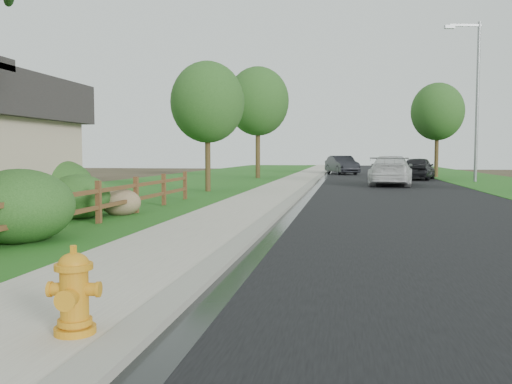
% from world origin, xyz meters
% --- Properties ---
extents(ground, '(120.00, 120.00, 0.00)m').
position_xyz_m(ground, '(0.00, 0.00, 0.00)').
color(ground, '#342A1C').
extents(road, '(8.00, 90.00, 0.02)m').
position_xyz_m(road, '(4.60, 35.00, 0.01)').
color(road, black).
rests_on(road, ground).
extents(curb, '(0.40, 90.00, 0.12)m').
position_xyz_m(curb, '(0.40, 35.00, 0.06)').
color(curb, gray).
rests_on(curb, ground).
extents(wet_gutter, '(0.50, 90.00, 0.00)m').
position_xyz_m(wet_gutter, '(0.75, 35.00, 0.02)').
color(wet_gutter, black).
rests_on(wet_gutter, road).
extents(sidewalk, '(2.20, 90.00, 0.10)m').
position_xyz_m(sidewalk, '(-0.90, 35.00, 0.05)').
color(sidewalk, gray).
rests_on(sidewalk, ground).
extents(grass_strip, '(1.60, 90.00, 0.06)m').
position_xyz_m(grass_strip, '(-2.80, 35.00, 0.03)').
color(grass_strip, '#245117').
rests_on(grass_strip, ground).
extents(lawn_near, '(9.00, 90.00, 0.04)m').
position_xyz_m(lawn_near, '(-8.00, 35.00, 0.02)').
color(lawn_near, '#245117').
rests_on(lawn_near, ground).
extents(verge_far, '(6.00, 90.00, 0.04)m').
position_xyz_m(verge_far, '(11.50, 35.00, 0.02)').
color(verge_far, '#245117').
rests_on(verge_far, ground).
extents(ranch_fence, '(0.12, 16.92, 1.10)m').
position_xyz_m(ranch_fence, '(-3.60, 6.40, 0.62)').
color(ranch_fence, '#532A1B').
rests_on(ranch_fence, ground).
extents(fire_hydrant, '(0.54, 0.43, 0.82)m').
position_xyz_m(fire_hydrant, '(-0.10, -0.20, 0.47)').
color(fire_hydrant, gold).
rests_on(fire_hydrant, sidewalk).
extents(white_suv, '(2.90, 5.82, 1.62)m').
position_xyz_m(white_suv, '(4.81, 26.06, 0.83)').
color(white_suv, silver).
rests_on(white_suv, road).
extents(dark_car_mid, '(2.92, 4.85, 1.55)m').
position_xyz_m(dark_car_mid, '(7.20, 33.29, 0.79)').
color(dark_car_mid, black).
rests_on(dark_car_mid, road).
extents(dark_car_far, '(3.14, 5.13, 1.60)m').
position_xyz_m(dark_car_far, '(2.00, 42.60, 0.82)').
color(dark_car_far, black).
rests_on(dark_car_far, road).
extents(streetlight, '(2.25, 0.66, 9.82)m').
position_xyz_m(streetlight, '(10.12, 30.73, 5.56)').
color(streetlight, gray).
rests_on(streetlight, ground).
extents(boulder, '(1.38, 1.19, 0.78)m').
position_xyz_m(boulder, '(-3.90, 9.60, 0.39)').
color(boulder, olive).
rests_on(boulder, ground).
extents(shrub_b, '(2.30, 2.30, 1.46)m').
position_xyz_m(shrub_b, '(-3.90, 4.83, 0.73)').
color(shrub_b, '#1C4318').
rests_on(shrub_b, ground).
extents(shrub_c, '(1.99, 1.99, 1.21)m').
position_xyz_m(shrub_c, '(-4.70, 8.70, 0.60)').
color(shrub_c, '#1C4318').
rests_on(shrub_c, ground).
extents(shrub_d, '(3.07, 3.07, 1.61)m').
position_xyz_m(shrub_d, '(-6.50, 10.59, 0.81)').
color(shrub_d, '#1C4318').
rests_on(shrub_d, ground).
extents(tree_near_left, '(3.36, 3.36, 5.95)m').
position_xyz_m(tree_near_left, '(-3.90, 19.37, 4.09)').
color(tree_near_left, '#3D2F19').
rests_on(tree_near_left, ground).
extents(tree_mid_left, '(4.45, 4.45, 7.95)m').
position_xyz_m(tree_mid_left, '(-3.90, 33.65, 5.49)').
color(tree_mid_left, '#3D2F19').
rests_on(tree_mid_left, ground).
extents(tree_mid_right, '(3.88, 3.88, 7.03)m').
position_xyz_m(tree_mid_right, '(9.00, 37.37, 4.88)').
color(tree_mid_right, '#3D2F19').
rests_on(tree_mid_right, ground).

